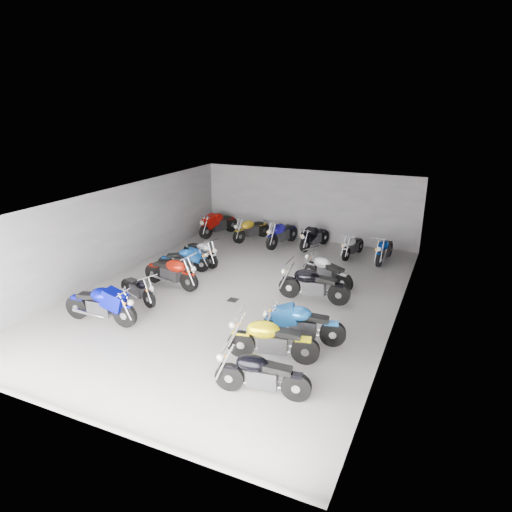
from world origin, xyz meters
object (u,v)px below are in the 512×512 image
Objects in this scene: drain_grate at (233,300)px; motorcycle_back_a at (218,224)px; motorcycle_left_e at (184,260)px; motorcycle_right_e at (313,285)px; motorcycle_left_c at (138,289)px; motorcycle_right_b at (272,340)px; motorcycle_back_f at (384,250)px; motorcycle_back_d at (314,237)px; motorcycle_left_d at (171,272)px; motorcycle_right_a at (261,374)px; motorcycle_right_c at (302,324)px; motorcycle_left_b at (101,305)px; motorcycle_back_b at (251,229)px; motorcycle_right_f at (326,271)px; motorcycle_left_f at (200,252)px; motorcycle_back_c at (282,234)px; motorcycle_back_e at (353,246)px.

drain_grate is 7.51m from motorcycle_back_a.
motorcycle_right_e is (5.21, -0.53, 0.09)m from motorcycle_left_e.
motorcycle_right_b is at bearing 94.58° from motorcycle_left_c.
motorcycle_left_c is 9.66m from motorcycle_back_f.
motorcycle_back_f reaches higher than motorcycle_left_c.
motorcycle_right_b is 9.27m from motorcycle_back_d.
motorcycle_right_b is (4.93, -2.91, 0.01)m from motorcycle_left_d.
motorcycle_left_c is 6.24m from motorcycle_right_a.
motorcycle_right_c reaches higher than motorcycle_left_d.
motorcycle_right_a is (2.84, -4.19, 0.51)m from drain_grate.
motorcycle_left_b is 1.14× the size of motorcycle_back_f.
motorcycle_right_a is at bearing 137.97° from motorcycle_back_b.
motorcycle_right_e reaches higher than motorcycle_back_d.
motorcycle_back_f is at bearing 1.17° from motorcycle_right_f.
motorcycle_right_a is at bearing 60.27° from motorcycle_left_f.
motorcycle_right_f is 7.46m from motorcycle_back_a.
motorcycle_back_e is at bearing -171.77° from motorcycle_back_c.
motorcycle_left_e reaches higher than motorcycle_back_e.
motorcycle_right_f is at bearing 167.03° from motorcycle_back_a.
motorcycle_left_b reaches higher than motorcycle_left_d.
drain_grate is 4.07m from motorcycle_left_b.
motorcycle_right_c is 4.18m from motorcycle_right_f.
motorcycle_back_d is at bearing 158.90° from motorcycle_left_d.
motorcycle_left_c is at bearing -4.80° from motorcycle_left_d.
motorcycle_back_d reaches higher than motorcycle_left_e.
motorcycle_left_e is (-0.42, 1.42, -0.07)m from motorcycle_left_d.
motorcycle_right_e is at bearing 106.45° from motorcycle_left_d.
motorcycle_left_e is 4.75m from motorcycle_back_b.
motorcycle_left_b is 1.32× the size of motorcycle_left_c.
motorcycle_left_f is (0.13, 0.98, 0.02)m from motorcycle_left_e.
drain_grate is at bearing 24.08° from motorcycle_right_a.
motorcycle_back_a reaches higher than motorcycle_left_d.
motorcycle_right_c reaches higher than motorcycle_back_b.
motorcycle_left_b is 3.10m from motorcycle_left_d.
motorcycle_left_d is 8.42m from motorcycle_back_f.
motorcycle_right_b is 8.65m from motorcycle_back_e.
motorcycle_back_b is (-2.27, 6.27, 0.51)m from drain_grate.
motorcycle_right_e reaches higher than motorcycle_back_b.
motorcycle_left_b is 10.28m from motorcycle_back_e.
motorcycle_left_b reaches higher than motorcycle_back_b.
motorcycle_back_b is 0.99× the size of motorcycle_back_f.
motorcycle_left_e is at bearing 12.99° from motorcycle_left_f.
motorcycle_left_f is at bearing 105.11° from motorcycle_back_b.
motorcycle_back_c reaches higher than motorcycle_left_d.
drain_grate is 6.14m from motorcycle_back_c.
motorcycle_back_b is at bearing -163.34° from motorcycle_left_c.
motorcycle_back_d is (-1.76, 9.11, -0.05)m from motorcycle_right_b.
motorcycle_back_b is (0.45, 3.73, 0.03)m from motorcycle_left_f.
motorcycle_left_e is 0.81× the size of motorcycle_back_a.
motorcycle_right_b is at bearing 65.49° from motorcycle_left_d.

